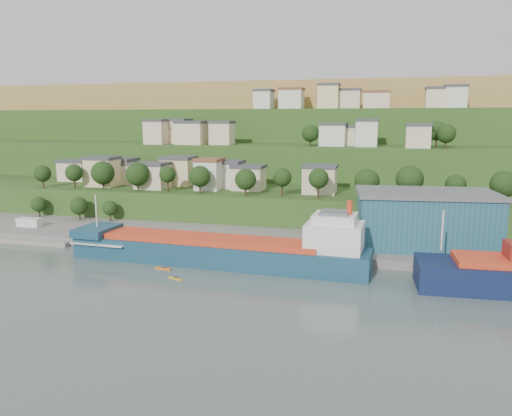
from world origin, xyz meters
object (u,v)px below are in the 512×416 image
(warehouse, at_px, (425,219))
(caravan, at_px, (30,224))
(cargo_ship_near, at_px, (226,252))
(kayak_orange, at_px, (163,268))

(warehouse, xyz_separation_m, caravan, (-103.34, -5.50, -5.67))
(cargo_ship_near, xyz_separation_m, kayak_orange, (-11.61, -7.12, -2.43))
(warehouse, bearing_deg, caravan, 176.51)
(caravan, bearing_deg, cargo_ship_near, -13.49)
(cargo_ship_near, bearing_deg, warehouse, 27.16)
(warehouse, height_order, kayak_orange, warehouse)
(caravan, xyz_separation_m, kayak_orange, (49.86, -21.23, -2.49))
(caravan, height_order, kayak_orange, caravan)
(caravan, relative_size, kayak_orange, 1.80)
(warehouse, distance_m, kayak_orange, 60.35)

